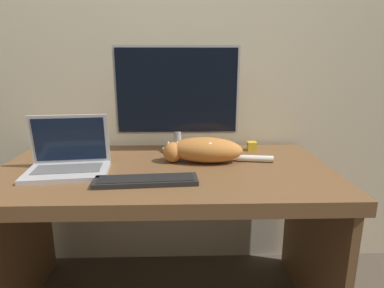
# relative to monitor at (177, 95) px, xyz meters

# --- Properties ---
(wall_back) EXTENTS (6.40, 0.06, 2.60)m
(wall_back) POSITION_rel_monitor_xyz_m (-0.06, 0.19, 0.24)
(wall_back) COLOR beige
(wall_back) RESTS_ON ground_plane
(desk) EXTENTS (1.53, 0.80, 0.76)m
(desk) POSITION_rel_monitor_xyz_m (-0.06, -0.27, -0.46)
(desk) COLOR brown
(desk) RESTS_ON ground_plane
(monitor) EXTENTS (0.64, 0.16, 0.55)m
(monitor) POSITION_rel_monitor_xyz_m (0.00, 0.00, 0.00)
(monitor) COLOR #B2B2B7
(monitor) RESTS_ON desk
(laptop) EXTENTS (0.37, 0.27, 0.25)m
(laptop) POSITION_rel_monitor_xyz_m (-0.47, -0.33, -0.25)
(laptop) COLOR #B7B7BC
(laptop) RESTS_ON desk
(external_keyboard) EXTENTS (0.42, 0.14, 0.02)m
(external_keyboard) POSITION_rel_monitor_xyz_m (-0.12, -0.47, -0.29)
(external_keyboard) COLOR black
(external_keyboard) RESTS_ON desk
(cat) EXTENTS (0.53, 0.21, 0.12)m
(cat) POSITION_rel_monitor_xyz_m (0.13, -0.19, -0.24)
(cat) COLOR #C67A38
(cat) RESTS_ON desk
(small_toy) EXTENTS (0.05, 0.05, 0.05)m
(small_toy) POSITION_rel_monitor_xyz_m (0.41, 0.01, -0.28)
(small_toy) COLOR gold
(small_toy) RESTS_ON desk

